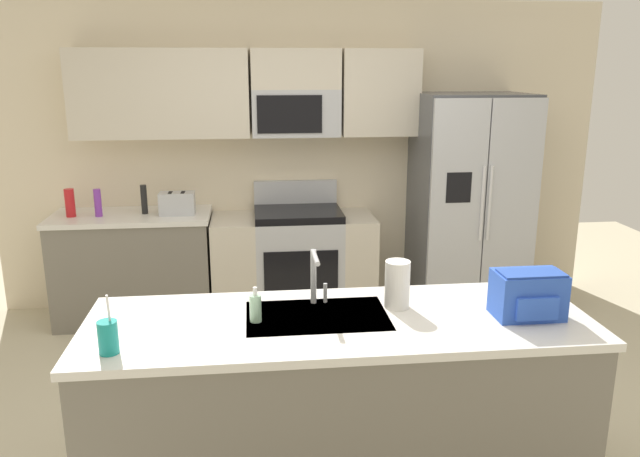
{
  "coord_description": "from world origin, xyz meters",
  "views": [
    {
      "loc": [
        -0.45,
        -3.25,
        2.07
      ],
      "look_at": [
        -0.01,
        0.6,
        1.05
      ],
      "focal_mm": 34.92,
      "sensor_mm": 36.0,
      "label": 1
    }
  ],
  "objects_px": {
    "bottle_red": "(70,203)",
    "sink_faucet": "(315,273)",
    "toaster": "(177,203)",
    "pepper_mill": "(144,199)",
    "refrigerator": "(469,204)",
    "soap_dispenser": "(256,308)",
    "bottle_purple": "(98,203)",
    "backpack": "(528,294)",
    "drink_cup_teal": "(108,337)",
    "range_oven": "(294,262)",
    "paper_towel_roll": "(397,284)"
  },
  "relations": [
    {
      "from": "toaster",
      "to": "drink_cup_teal",
      "type": "xyz_separation_m",
      "value": [
        -0.01,
        -2.53,
        -0.02
      ]
    },
    {
      "from": "bottle_red",
      "to": "pepper_mill",
      "type": "bearing_deg",
      "value": 3.67
    },
    {
      "from": "toaster",
      "to": "soap_dispenser",
      "type": "height_order",
      "value": "toaster"
    },
    {
      "from": "range_oven",
      "to": "paper_towel_roll",
      "type": "distance_m",
      "value": 2.32
    },
    {
      "from": "range_oven",
      "to": "drink_cup_teal",
      "type": "xyz_separation_m",
      "value": [
        -0.95,
        -2.58,
        0.53
      ]
    },
    {
      "from": "bottle_purple",
      "to": "backpack",
      "type": "bearing_deg",
      "value": -43.03
    },
    {
      "from": "soap_dispenser",
      "to": "sink_faucet",
      "type": "bearing_deg",
      "value": 30.86
    },
    {
      "from": "refrigerator",
      "to": "sink_faucet",
      "type": "xyz_separation_m",
      "value": [
        -1.53,
        -2.06,
        0.14
      ]
    },
    {
      "from": "toaster",
      "to": "bottle_red",
      "type": "height_order",
      "value": "bottle_red"
    },
    {
      "from": "soap_dispenser",
      "to": "backpack",
      "type": "relative_size",
      "value": 0.53
    },
    {
      "from": "toaster",
      "to": "pepper_mill",
      "type": "xyz_separation_m",
      "value": [
        -0.27,
        0.05,
        0.03
      ]
    },
    {
      "from": "range_oven",
      "to": "soap_dispenser",
      "type": "height_order",
      "value": "range_oven"
    },
    {
      "from": "pepper_mill",
      "to": "backpack",
      "type": "distance_m",
      "value": 3.23
    },
    {
      "from": "refrigerator",
      "to": "sink_faucet",
      "type": "bearing_deg",
      "value": -126.51
    },
    {
      "from": "bottle_red",
      "to": "drink_cup_teal",
      "type": "relative_size",
      "value": 0.85
    },
    {
      "from": "bottle_purple",
      "to": "soap_dispenser",
      "type": "distance_m",
      "value": 2.57
    },
    {
      "from": "bottle_purple",
      "to": "backpack",
      "type": "relative_size",
      "value": 0.69
    },
    {
      "from": "toaster",
      "to": "pepper_mill",
      "type": "distance_m",
      "value": 0.27
    },
    {
      "from": "sink_faucet",
      "to": "drink_cup_teal",
      "type": "distance_m",
      "value": 1.02
    },
    {
      "from": "range_oven",
      "to": "refrigerator",
      "type": "height_order",
      "value": "refrigerator"
    },
    {
      "from": "bottle_red",
      "to": "soap_dispenser",
      "type": "xyz_separation_m",
      "value": [
        1.44,
        -2.28,
        -0.04
      ]
    },
    {
      "from": "paper_towel_roll",
      "to": "backpack",
      "type": "bearing_deg",
      "value": -17.5
    },
    {
      "from": "refrigerator",
      "to": "soap_dispenser",
      "type": "relative_size",
      "value": 10.88
    },
    {
      "from": "range_oven",
      "to": "backpack",
      "type": "bearing_deg",
      "value": -68.34
    },
    {
      "from": "refrigerator",
      "to": "toaster",
      "type": "xyz_separation_m",
      "value": [
        -2.43,
        0.02,
        0.07
      ]
    },
    {
      "from": "range_oven",
      "to": "drink_cup_teal",
      "type": "relative_size",
      "value": 5.17
    },
    {
      "from": "soap_dispenser",
      "to": "range_oven",
      "type": "bearing_deg",
      "value": 81.66
    },
    {
      "from": "toaster",
      "to": "paper_towel_roll",
      "type": "distance_m",
      "value": 2.52
    },
    {
      "from": "refrigerator",
      "to": "sink_faucet",
      "type": "distance_m",
      "value": 2.57
    },
    {
      "from": "bottle_purple",
      "to": "bottle_red",
      "type": "height_order",
      "value": "bottle_red"
    },
    {
      "from": "refrigerator",
      "to": "paper_towel_roll",
      "type": "xyz_separation_m",
      "value": [
        -1.13,
        -2.14,
        0.09
      ]
    },
    {
      "from": "toaster",
      "to": "sink_faucet",
      "type": "height_order",
      "value": "sink_faucet"
    },
    {
      "from": "refrigerator",
      "to": "pepper_mill",
      "type": "xyz_separation_m",
      "value": [
        -2.7,
        0.07,
        0.09
      ]
    },
    {
      "from": "bottle_red",
      "to": "paper_towel_roll",
      "type": "xyz_separation_m",
      "value": [
        2.14,
        -2.18,
        0.01
      ]
    },
    {
      "from": "sink_faucet",
      "to": "backpack",
      "type": "bearing_deg",
      "value": -15.03
    },
    {
      "from": "sink_faucet",
      "to": "backpack",
      "type": "height_order",
      "value": "sink_faucet"
    },
    {
      "from": "pepper_mill",
      "to": "bottle_red",
      "type": "distance_m",
      "value": 0.57
    },
    {
      "from": "backpack",
      "to": "sink_faucet",
      "type": "bearing_deg",
      "value": 164.97
    },
    {
      "from": "soap_dispenser",
      "to": "paper_towel_roll",
      "type": "bearing_deg",
      "value": 8.11
    },
    {
      "from": "pepper_mill",
      "to": "bottle_purple",
      "type": "distance_m",
      "value": 0.36
    },
    {
      "from": "range_oven",
      "to": "pepper_mill",
      "type": "distance_m",
      "value": 1.34
    },
    {
      "from": "bottle_red",
      "to": "soap_dispenser",
      "type": "distance_m",
      "value": 2.69
    },
    {
      "from": "bottle_purple",
      "to": "bottle_red",
      "type": "distance_m",
      "value": 0.22
    },
    {
      "from": "bottle_red",
      "to": "sink_faucet",
      "type": "relative_size",
      "value": 0.79
    },
    {
      "from": "sink_faucet",
      "to": "paper_towel_roll",
      "type": "relative_size",
      "value": 1.17
    },
    {
      "from": "range_oven",
      "to": "sink_faucet",
      "type": "relative_size",
      "value": 4.82
    },
    {
      "from": "bottle_purple",
      "to": "backpack",
      "type": "distance_m",
      "value": 3.44
    },
    {
      "from": "toaster",
      "to": "sink_faucet",
      "type": "xyz_separation_m",
      "value": [
        0.9,
        -2.08,
        0.08
      ]
    },
    {
      "from": "refrigerator",
      "to": "sink_faucet",
      "type": "relative_size",
      "value": 6.56
    },
    {
      "from": "drink_cup_teal",
      "to": "soap_dispenser",
      "type": "distance_m",
      "value": 0.67
    }
  ]
}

